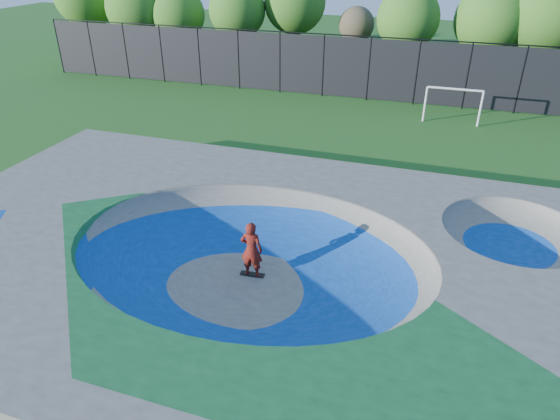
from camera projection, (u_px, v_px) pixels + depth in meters
The scene contains 7 objects.
ground at pixel (251, 286), 15.40m from camera, with size 120.00×120.00×0.00m, color #1E5317.
skate_deck at pixel (250, 266), 15.03m from camera, with size 22.00×14.00×1.50m, color gray.
skater at pixel (252, 250), 15.42m from camera, with size 0.70×0.46×1.93m, color red.
skateboard at pixel (252, 274), 15.87m from camera, with size 0.78×0.22×0.05m, color black.
soccer_goal at pixel (454, 99), 28.05m from camera, with size 3.13×0.12×2.06m.
fence at pixel (369, 68), 31.86m from camera, with size 48.09×0.09×4.04m.
treeline at pixel (418, 13), 33.80m from camera, with size 54.13×7.29×8.37m.
Camera 1 is at (4.72, -11.46, 9.47)m, focal length 32.00 mm.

